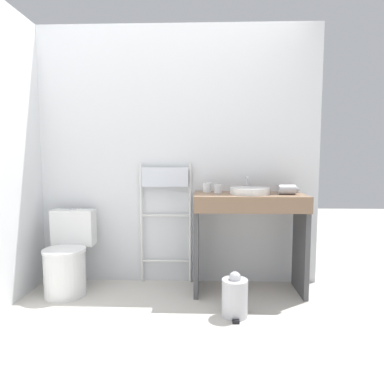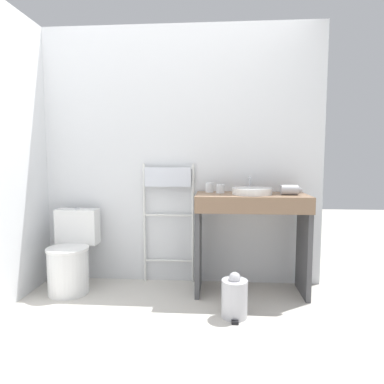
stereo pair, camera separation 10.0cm
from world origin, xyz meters
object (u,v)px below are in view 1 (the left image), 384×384
sink_basin (250,191)px  hair_dryer (287,189)px  toilet (68,259)px  cup_near_edge (218,189)px  towel_radiator (165,195)px  trash_bin (235,297)px  cup_near_wall (207,188)px

sink_basin → hair_dryer: size_ratio=1.82×
hair_dryer → toilet: bearing=-178.6°
toilet → cup_near_edge: (1.32, 0.14, 0.61)m
towel_radiator → sink_basin: 0.78m
cup_near_edge → trash_bin: 0.95m
trash_bin → cup_near_wall: bearing=108.2°
towel_radiator → hair_dryer: towel_radiator is taller
cup_near_wall → hair_dryer: 0.70m
cup_near_wall → towel_radiator: bearing=171.8°
hair_dryer → trash_bin: (-0.48, -0.46, -0.76)m
toilet → cup_near_wall: 1.38m
hair_dryer → towel_radiator: bearing=168.6°
toilet → cup_near_wall: cup_near_wall is taller
toilet → hair_dryer: (1.90, 0.05, 0.61)m
toilet → trash_bin: toilet is taller
towel_radiator → trash_bin: 1.13m
toilet → cup_near_wall: bearing=9.5°
toilet → sink_basin: size_ratio=2.13×
toilet → cup_near_edge: cup_near_edge is taller
toilet → towel_radiator: bearing=17.3°
sink_basin → cup_near_wall: bearing=157.1°
cup_near_edge → toilet: bearing=-173.9°
sink_basin → hair_dryer: bearing=-0.9°
cup_near_wall → cup_near_edge: (0.10, -0.06, -0.00)m
sink_basin → trash_bin: (-0.16, -0.46, -0.75)m
toilet → towel_radiator: (0.83, 0.26, 0.53)m
toilet → trash_bin: 1.49m
toilet → trash_bin: (1.42, -0.41, -0.15)m
toilet → sink_basin: (1.58, 0.05, 0.60)m
sink_basin → hair_dryer: (0.32, -0.00, 0.01)m
toilet → towel_radiator: towel_radiator is taller
cup_near_edge → hair_dryer: 0.59m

